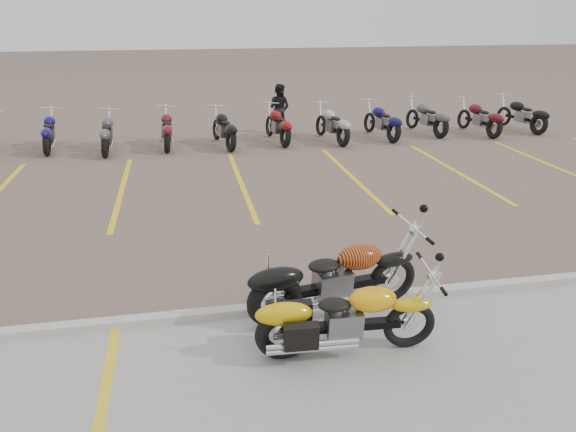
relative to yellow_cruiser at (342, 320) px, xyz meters
name	(u,v)px	position (x,y,z in m)	size (l,w,h in m)	color
ground	(268,251)	(-0.37, 3.09, -0.44)	(100.00, 100.00, 0.00)	#6E5A4E
curb	(292,306)	(-0.37, 1.09, -0.38)	(60.00, 0.18, 0.12)	#ADAAA3
parking_stripes	(241,183)	(-0.37, 7.09, -0.44)	(38.00, 5.50, 0.01)	gold
yellow_cruiser	(342,320)	(0.00, 0.00, 0.00)	(2.15, 0.34, 0.89)	black
flame_cruiser	(330,281)	(0.09, 0.89, 0.05)	(2.40, 0.56, 0.99)	black
person_b	(279,108)	(1.52, 12.56, 0.35)	(0.76, 0.59, 1.57)	black
bg_bike_row	(222,126)	(-0.46, 11.17, 0.11)	(20.67, 2.06, 1.10)	black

